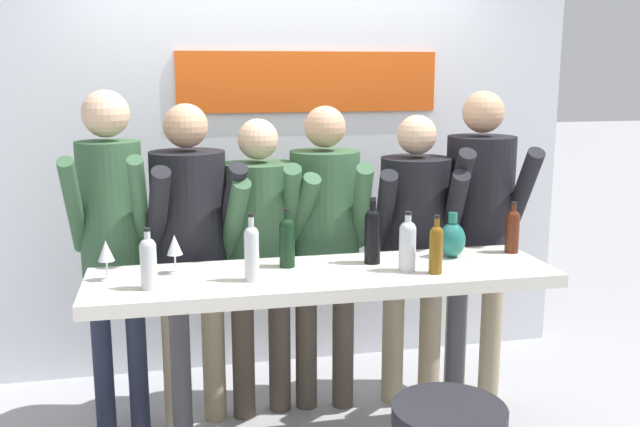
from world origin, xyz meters
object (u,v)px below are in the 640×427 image
person_center_left (260,238)px  wine_glass_0 (175,246)px  wine_bottle_6 (148,261)px  person_left (190,232)px  person_center_right (415,231)px  wine_bottle_1 (287,240)px  wine_glass_1 (106,252)px  person_center (325,227)px  wine_bottle_2 (512,229)px  wine_bottle_0 (252,250)px  tasting_table (324,306)px  wine_bottle_3 (408,243)px  decorative_vase (452,239)px  wine_bottle_5 (373,233)px  person_right (479,213)px  person_far_left (112,223)px  wine_bottle_4 (436,247)px

person_center_left → wine_glass_0: size_ratio=9.09×
wine_glass_0 → wine_bottle_6: bearing=-117.5°
person_left → person_center_right: bearing=-9.5°
person_center_right → wine_bottle_1: size_ratio=5.87×
person_center_right → wine_glass_1: (-1.57, -0.48, 0.09)m
person_center → wine_bottle_2: (0.85, -0.45, 0.05)m
wine_glass_1 → wine_glass_0: bearing=9.1°
wine_bottle_0 → person_left: bearing=111.3°
tasting_table → wine_bottle_2: wine_bottle_2 is taller
wine_bottle_0 → wine_glass_0: 0.37m
person_center_left → wine_bottle_3: 0.88m
person_center_right → wine_glass_1: bearing=-152.2°
wine_bottle_3 → decorative_vase: (0.29, 0.19, -0.04)m
wine_bottle_5 → wine_bottle_6: 1.04m
person_center → person_right: bearing=6.4°
wine_bottle_3 → person_far_left: bearing=155.3°
person_center → wine_glass_1: person_center is taller
wine_bottle_2 → decorative_vase: size_ratio=1.16×
person_left → wine_glass_1: (-0.37, -0.48, 0.04)m
person_left → person_right: 1.57m
wine_bottle_1 → wine_bottle_5: 0.40m
wine_bottle_4 → wine_bottle_6: 1.25m
wine_bottle_6 → wine_glass_1: 0.24m
wine_bottle_1 → decorative_vase: (0.81, 0.00, -0.04)m
wine_bottle_4 → person_center_right: bearing=78.1°
tasting_table → person_left: size_ratio=1.25×
tasting_table → wine_bottle_6: bearing=-172.4°
wine_bottle_6 → decorative_vase: size_ratio=1.18×
person_center_left → wine_bottle_0: 0.67m
tasting_table → wine_bottle_0: bearing=-167.4°
wine_bottle_3 → wine_glass_1: (-1.32, 0.13, -0.00)m
person_center_right → wine_bottle_6: person_center_right is taller
wine_bottle_3 → wine_bottle_5: 0.20m
person_right → wine_bottle_5: bearing=-142.1°
wine_bottle_0 → wine_bottle_1: wine_bottle_0 is taller
wine_bottle_4 → person_left: bearing=147.3°
person_center → wine_bottle_1: size_ratio=6.05×
person_far_left → wine_bottle_4: 1.58m
wine_bottle_1 → wine_glass_1: wine_bottle_1 is taller
wine_bottle_5 → person_left: bearing=151.3°
wine_bottle_0 → wine_bottle_1: size_ratio=1.08×
tasting_table → wine_bottle_3: size_ratio=7.68×
wine_bottle_1 → wine_glass_1: (-0.80, -0.05, -0.00)m
person_center_left → wine_bottle_2: person_center_left is taller
tasting_table → person_left: person_left is taller
tasting_table → wine_bottle_0: wine_bottle_0 is taller
wine_bottle_3 → person_center_left: bearing=132.2°
decorative_vase → wine_bottle_4: bearing=-125.8°
person_center_left → wine_bottle_5: 0.68m
person_center_right → wine_bottle_1: person_center_right is taller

